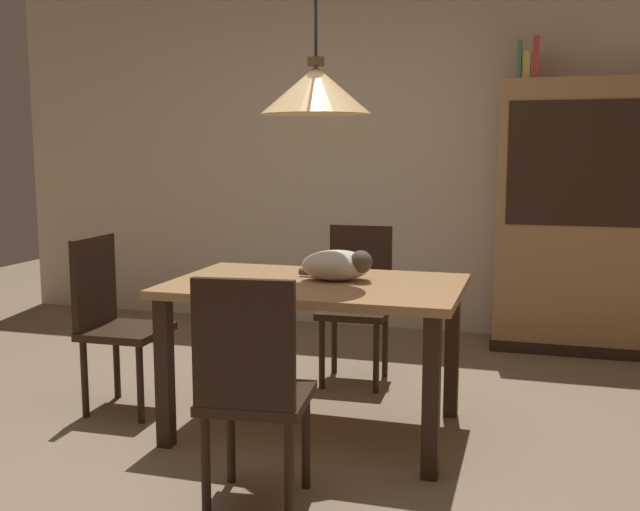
% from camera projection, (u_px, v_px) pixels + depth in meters
% --- Properties ---
extents(ground, '(10.00, 10.00, 0.00)m').
position_uv_depth(ground, '(280.00, 457.00, 3.38)').
color(ground, '#847056').
extents(back_wall, '(6.40, 0.10, 2.90)m').
position_uv_depth(back_wall, '(393.00, 141.00, 5.69)').
color(back_wall, beige).
rests_on(back_wall, ground).
extents(dining_table, '(1.40, 0.90, 0.75)m').
position_uv_depth(dining_table, '(316.00, 302.00, 3.62)').
color(dining_table, '#A87A4C').
rests_on(dining_table, ground).
extents(chair_far_back, '(0.41, 0.41, 0.93)m').
position_uv_depth(chair_far_back, '(357.00, 296.00, 4.47)').
color(chair_far_back, black).
rests_on(chair_far_back, ground).
extents(chair_left_side, '(0.41, 0.41, 0.93)m').
position_uv_depth(chair_left_side, '(113.00, 316.00, 3.95)').
color(chair_left_side, black).
rests_on(chair_left_side, ground).
extents(chair_near_front, '(0.44, 0.44, 0.93)m').
position_uv_depth(chair_near_front, '(252.00, 384.00, 2.80)').
color(chair_near_front, black).
rests_on(chair_near_front, ground).
extents(cat_sleeping, '(0.40, 0.31, 0.16)m').
position_uv_depth(cat_sleeping, '(339.00, 265.00, 3.63)').
color(cat_sleeping, beige).
rests_on(cat_sleeping, dining_table).
extents(pendant_lamp, '(0.52, 0.52, 1.30)m').
position_uv_depth(pendant_lamp, '(316.00, 90.00, 3.47)').
color(pendant_lamp, '#E5B775').
extents(hutch_bookcase, '(1.12, 0.45, 1.85)m').
position_uv_depth(hutch_bookcase, '(579.00, 223.00, 5.08)').
color(hutch_bookcase, '#A87A4C').
rests_on(hutch_bookcase, ground).
extents(book_green_slim, '(0.03, 0.20, 0.26)m').
position_uv_depth(book_green_slim, '(519.00, 61.00, 5.05)').
color(book_green_slim, '#427A4C').
rests_on(book_green_slim, hutch_bookcase).
extents(book_yellow_short, '(0.04, 0.20, 0.18)m').
position_uv_depth(book_yellow_short, '(527.00, 67.00, 5.04)').
color(book_yellow_short, gold).
rests_on(book_yellow_short, hutch_bookcase).
extents(book_red_tall, '(0.04, 0.22, 0.28)m').
position_uv_depth(book_red_tall, '(536.00, 59.00, 5.02)').
color(book_red_tall, '#B73833').
rests_on(book_red_tall, hutch_bookcase).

